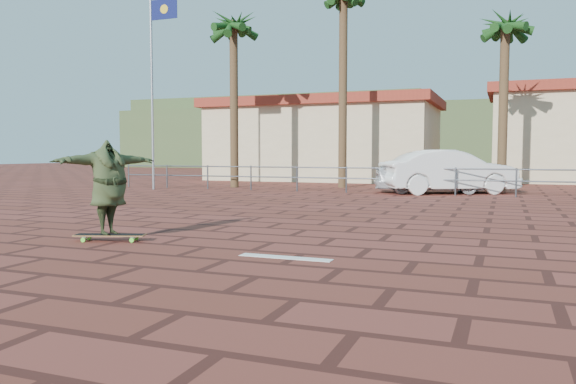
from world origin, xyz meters
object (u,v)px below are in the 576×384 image
Objects in this scene: skateboarder at (109,187)px; car_silver at (429,175)px; car_white at (449,172)px; longboard at (110,235)px.

car_silver is (3.62, 13.87, -0.24)m from skateboarder.
car_silver is 0.82× the size of car_white.
skateboarder reaches higher than longboard.
skateboarder is 14.54m from car_white.
skateboarder is (0.00, 0.00, 0.83)m from longboard.
skateboarder is 0.49× the size of car_silver.
car_white is (4.34, 13.87, -0.11)m from skateboarder.
longboard is at bearing 122.04° from skateboarder.
car_white is (4.34, 13.87, 0.72)m from longboard.
car_white reaches higher than longboard.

